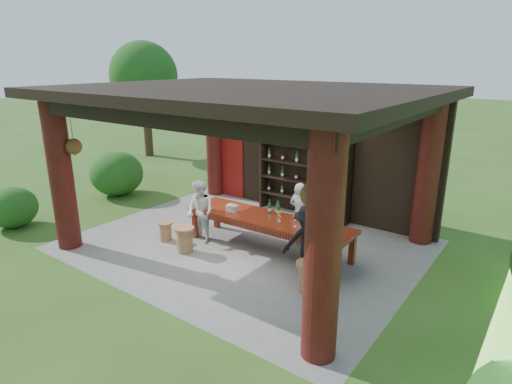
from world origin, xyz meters
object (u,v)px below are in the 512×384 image
Objects in this scene: host at (300,214)px; stool_near_right at (307,276)px; tasting_table at (268,223)px; stool_near_left at (185,239)px; guest_man at (308,245)px; napkin_basket at (232,208)px; stool_far_left at (166,231)px; wine_shelf at (304,174)px; guest_woman at (200,212)px.

stool_near_right is at bearing 127.37° from host.
tasting_table is 6.79× the size of stool_near_right.
stool_near_left is 2.60m from host.
napkin_basket is at bearing 159.42° from guest_man.
tasting_table is 6.77× the size of stool_near_left.
tasting_table is 8.51× the size of stool_far_left.
wine_shelf reaches higher than guest_man.
tasting_table is at bearing -77.65° from wine_shelf.
host reaches higher than tasting_table.
guest_man reaches higher than stool_near_left.
stool_near_right is at bearing -63.84° from guest_man.
tasting_table is at bearing 39.60° from stool_near_left.
stool_near_right is at bearing -58.47° from wine_shelf.
host is 5.55× the size of napkin_basket.
napkin_basket reaches higher than tasting_table.
wine_shelf is 3.87m from stool_far_left.
wine_shelf reaches higher than stool_near_left.
guest_man reaches higher than stool_near_right.
tasting_table is 1.61m from guest_woman.
tasting_table is 2.67× the size of host.
stool_far_left is at bearing -155.83° from tasting_table.
guest_woman is 5.53× the size of napkin_basket.
stool_near_left is at bearing -104.07° from wine_shelf.
napkin_basket is (-0.39, -2.50, -0.33)m from wine_shelf.
wine_shelf is 3.10m from guest_woman.
napkin_basket is at bearing 35.11° from host.
guest_woman is at bearing 170.38° from guest_man.
stool_far_left is at bearing 179.28° from stool_near_right.
tasting_table is 0.79m from host.
stool_near_left is at bearing -177.62° from stool_near_right.
stool_near_left is 0.76m from guest_woman.
host is 2.25m from guest_woman.
stool_near_left is 1.00× the size of stool_near_right.
napkin_basket is at bearing 64.47° from stool_near_left.
stool_far_left is at bearing 35.69° from host.
napkin_basket is at bearing 44.95° from guest_woman.
wine_shelf reaches higher than napkin_basket.
guest_woman is (-1.00, -2.91, -0.43)m from wine_shelf.
wine_shelf is at bearing 102.35° from tasting_table.
guest_man is at bearing 4.06° from stool_far_left.
guest_woman is (-3.09, 0.51, 0.42)m from stool_near_right.
napkin_basket is at bearing -98.87° from wine_shelf.
tasting_table reaches higher than stool_near_left.
wine_shelf is 1.73× the size of guest_man.
guest_man reaches higher than stool_far_left.
tasting_table is 1.57m from guest_man.
host is at bearing 46.31° from stool_near_left.
host is 1.76m from guest_man.
stool_near_left is 2.98m from stool_near_right.
wine_shelf is 1.81× the size of guest_woman.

